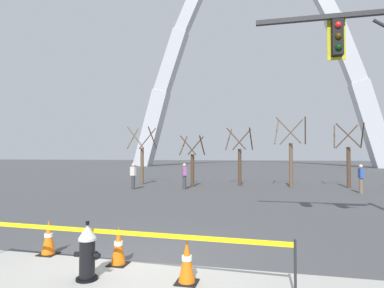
{
  "coord_description": "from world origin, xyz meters",
  "views": [
    {
      "loc": [
        2.47,
        -6.24,
        2.12
      ],
      "look_at": [
        -0.16,
        5.0,
        2.5
      ],
      "focal_mm": 30.62,
      "sensor_mm": 36.0,
      "label": 1
    }
  ],
  "objects_px": {
    "fire_hydrant": "(87,252)",
    "pedestrian_standing_center": "(184,176)",
    "traffic_cone_curb_edge": "(49,238)",
    "monument_arch": "(253,61)",
    "pedestrian_walking_left": "(361,178)",
    "traffic_cone_mid_sidewalk": "(187,261)",
    "pedestrian_walking_right": "(133,176)",
    "traffic_cone_by_hydrant": "(118,246)"
  },
  "relations": [
    {
      "from": "fire_hydrant",
      "to": "pedestrian_standing_center",
      "type": "height_order",
      "value": "pedestrian_standing_center"
    },
    {
      "from": "traffic_cone_curb_edge",
      "to": "pedestrian_standing_center",
      "type": "distance_m",
      "value": 13.47
    },
    {
      "from": "fire_hydrant",
      "to": "pedestrian_standing_center",
      "type": "relative_size",
      "value": 0.62
    },
    {
      "from": "traffic_cone_curb_edge",
      "to": "monument_arch",
      "type": "bearing_deg",
      "value": 87.69
    },
    {
      "from": "fire_hydrant",
      "to": "monument_arch",
      "type": "relative_size",
      "value": 0.02
    },
    {
      "from": "monument_arch",
      "to": "pedestrian_walking_left",
      "type": "height_order",
      "value": "monument_arch"
    },
    {
      "from": "fire_hydrant",
      "to": "monument_arch",
      "type": "bearing_deg",
      "value": 89.42
    },
    {
      "from": "traffic_cone_mid_sidewalk",
      "to": "pedestrian_walking_left",
      "type": "distance_m",
      "value": 15.69
    },
    {
      "from": "traffic_cone_curb_edge",
      "to": "pedestrian_standing_center",
      "type": "xyz_separation_m",
      "value": [
        -0.5,
        13.45,
        0.46
      ]
    },
    {
      "from": "pedestrian_walking_left",
      "to": "pedestrian_walking_right",
      "type": "bearing_deg",
      "value": -176.38
    },
    {
      "from": "monument_arch",
      "to": "pedestrian_walking_right",
      "type": "relative_size",
      "value": 27.72
    },
    {
      "from": "traffic_cone_by_hydrant",
      "to": "traffic_cone_curb_edge",
      "type": "xyz_separation_m",
      "value": [
        -1.73,
        0.25,
        0.0
      ]
    },
    {
      "from": "fire_hydrant",
      "to": "pedestrian_walking_right",
      "type": "bearing_deg",
      "value": 110.39
    },
    {
      "from": "traffic_cone_by_hydrant",
      "to": "monument_arch",
      "type": "relative_size",
      "value": 0.02
    },
    {
      "from": "pedestrian_walking_right",
      "to": "fire_hydrant",
      "type": "bearing_deg",
      "value": -69.61
    },
    {
      "from": "pedestrian_walking_left",
      "to": "pedestrian_standing_center",
      "type": "distance_m",
      "value": 10.01
    },
    {
      "from": "traffic_cone_mid_sidewalk",
      "to": "traffic_cone_curb_edge",
      "type": "height_order",
      "value": "same"
    },
    {
      "from": "monument_arch",
      "to": "pedestrian_walking_left",
      "type": "bearing_deg",
      "value": -79.02
    },
    {
      "from": "pedestrian_standing_center",
      "to": "traffic_cone_curb_edge",
      "type": "bearing_deg",
      "value": -87.87
    },
    {
      "from": "fire_hydrant",
      "to": "pedestrian_standing_center",
      "type": "bearing_deg",
      "value": 98.05
    },
    {
      "from": "traffic_cone_by_hydrant",
      "to": "traffic_cone_mid_sidewalk",
      "type": "height_order",
      "value": "same"
    },
    {
      "from": "traffic_cone_mid_sidewalk",
      "to": "pedestrian_standing_center",
      "type": "distance_m",
      "value": 14.76
    },
    {
      "from": "traffic_cone_by_hydrant",
      "to": "traffic_cone_mid_sidewalk",
      "type": "relative_size",
      "value": 1.0
    },
    {
      "from": "traffic_cone_curb_edge",
      "to": "pedestrian_standing_center",
      "type": "height_order",
      "value": "pedestrian_standing_center"
    },
    {
      "from": "traffic_cone_mid_sidewalk",
      "to": "pedestrian_walking_right",
      "type": "bearing_deg",
      "value": 116.66
    },
    {
      "from": "traffic_cone_by_hydrant",
      "to": "pedestrian_standing_center",
      "type": "bearing_deg",
      "value": 99.24
    },
    {
      "from": "traffic_cone_mid_sidewalk",
      "to": "pedestrian_walking_right",
      "type": "xyz_separation_m",
      "value": [
        -6.8,
        13.54,
        0.46
      ]
    },
    {
      "from": "traffic_cone_mid_sidewalk",
      "to": "pedestrian_walking_left",
      "type": "bearing_deg",
      "value": 66.4
    },
    {
      "from": "traffic_cone_by_hydrant",
      "to": "pedestrian_walking_right",
      "type": "height_order",
      "value": "pedestrian_walking_right"
    },
    {
      "from": "fire_hydrant",
      "to": "traffic_cone_curb_edge",
      "type": "bearing_deg",
      "value": 145.55
    },
    {
      "from": "pedestrian_walking_right",
      "to": "monument_arch",
      "type": "bearing_deg",
      "value": 81.76
    },
    {
      "from": "monument_arch",
      "to": "pedestrian_walking_right",
      "type": "height_order",
      "value": "monument_arch"
    },
    {
      "from": "traffic_cone_by_hydrant",
      "to": "traffic_cone_curb_edge",
      "type": "relative_size",
      "value": 1.0
    },
    {
      "from": "traffic_cone_mid_sidewalk",
      "to": "pedestrian_walking_right",
      "type": "height_order",
      "value": "pedestrian_walking_right"
    },
    {
      "from": "traffic_cone_curb_edge",
      "to": "pedestrian_standing_center",
      "type": "bearing_deg",
      "value": 92.13
    },
    {
      "from": "traffic_cone_by_hydrant",
      "to": "traffic_cone_mid_sidewalk",
      "type": "distance_m",
      "value": 1.6
    },
    {
      "from": "traffic_cone_by_hydrant",
      "to": "pedestrian_walking_right",
      "type": "bearing_deg",
      "value": 112.23
    },
    {
      "from": "pedestrian_standing_center",
      "to": "traffic_cone_mid_sidewalk",
      "type": "bearing_deg",
      "value": -75.36
    },
    {
      "from": "pedestrian_walking_left",
      "to": "traffic_cone_by_hydrant",
      "type": "bearing_deg",
      "value": -119.4
    },
    {
      "from": "traffic_cone_by_hydrant",
      "to": "monument_arch",
      "type": "bearing_deg",
      "value": 89.61
    },
    {
      "from": "pedestrian_walking_left",
      "to": "traffic_cone_curb_edge",
      "type": "bearing_deg",
      "value": -125.06
    },
    {
      "from": "traffic_cone_curb_edge",
      "to": "pedestrian_walking_left",
      "type": "distance_m",
      "value": 16.55
    }
  ]
}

